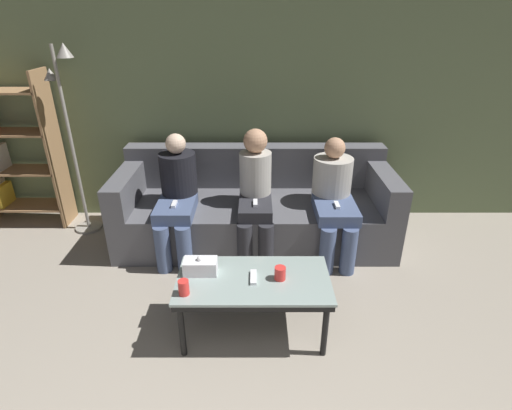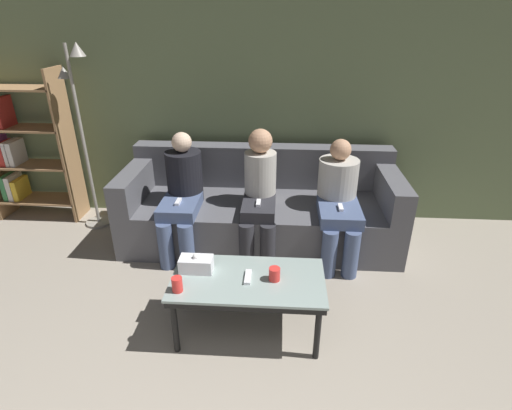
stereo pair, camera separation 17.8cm
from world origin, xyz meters
TOP-DOWN VIEW (x-y plane):
  - wall_back at (0.00, 3.96)m, footprint 12.00×0.06m
  - couch at (0.00, 3.42)m, footprint 2.53×0.94m
  - coffee_table at (-0.01, 2.11)m, footprint 1.00×0.53m
  - cup_near_left at (-0.44, 1.95)m, footprint 0.07×0.07m
  - cup_near_right at (0.16, 2.11)m, footprint 0.07×0.07m
  - tissue_box at (-0.36, 2.18)m, footprint 0.22×0.12m
  - game_remote at (-0.01, 2.11)m, footprint 0.04×0.15m
  - bookshelf at (-2.49, 3.73)m, footprint 0.85×0.32m
  - standing_lamp at (-1.70, 3.59)m, footprint 0.31×0.26m
  - seated_person_left_end at (-0.69, 3.18)m, footprint 0.32×0.69m
  - seated_person_mid_left at (0.00, 3.19)m, footprint 0.31×0.64m
  - seated_person_mid_right at (0.69, 3.18)m, footprint 0.35×0.74m

SIDE VIEW (x-z plane):
  - couch at x=0.00m, z-range -0.11..0.72m
  - coffee_table at x=-0.01m, z-range 0.18..0.62m
  - game_remote at x=-0.01m, z-range 0.44..0.46m
  - cup_near_right at x=0.16m, z-range 0.44..0.53m
  - cup_near_left at x=-0.44m, z-range 0.44..0.54m
  - tissue_box at x=-0.36m, z-range 0.43..0.56m
  - seated_person_mid_right at x=0.69m, z-range 0.04..1.08m
  - seated_person_left_end at x=-0.69m, z-range 0.04..1.11m
  - seated_person_mid_left at x=0.00m, z-range 0.03..1.15m
  - bookshelf at x=-2.49m, z-range -0.01..1.54m
  - standing_lamp at x=-1.70m, z-range 0.20..1.98m
  - wall_back at x=0.00m, z-range 0.00..2.60m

